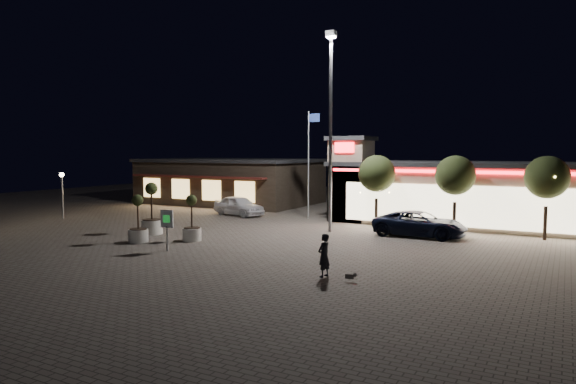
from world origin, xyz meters
The scene contains 17 objects.
ground centered at (0.00, 0.00, 0.00)m, with size 90.00×90.00×0.00m, color #625A50.
retail_building centered at (9.51, 15.82, 2.21)m, with size 20.40×8.40×6.10m.
restaurant_building centered at (-14.00, 19.97, 2.16)m, with size 16.40×11.00×4.30m.
floodlight_pole centered at (2.00, 8.00, 7.02)m, with size 0.60×0.40×12.38m.
flagpole centered at (-1.90, 13.00, 4.74)m, with size 0.95×0.10×8.00m.
lamp_post_west centered at (-18.00, 4.00, 2.46)m, with size 0.36×0.36×3.48m.
string_tree_a centered at (4.00, 11.00, 3.56)m, with size 2.42×2.42×4.79m.
string_tree_b centered at (9.00, 11.00, 3.56)m, with size 2.42×2.42×4.79m.
string_tree_c centered at (14.00, 11.00, 3.56)m, with size 2.42×2.42×4.79m.
pickup_truck centered at (7.45, 8.79, 0.75)m, with size 2.50×5.42×1.50m, color black.
white_sedan centered at (-7.57, 11.95, 0.78)m, with size 1.84×4.58×1.56m, color white.
pedestrian centered at (6.57, -2.85, 0.88)m, with size 0.64×0.42×1.75m, color black.
dog centered at (7.84, -3.08, 0.24)m, with size 0.46×0.20×0.24m.
planter_left centered at (-7.13, 1.89, 0.97)m, with size 1.28×1.28×3.15m.
planter_mid centered at (-5.74, -0.64, 0.82)m, with size 1.08×1.08×2.66m.
planter_right centered at (-3.46, 1.19, 0.81)m, with size 1.06×1.06×2.61m.
valet_sign centered at (-2.62, -1.79, 1.47)m, with size 0.69×0.19×2.10m.
Camera 1 is at (15.02, -21.33, 5.03)m, focal length 32.00 mm.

